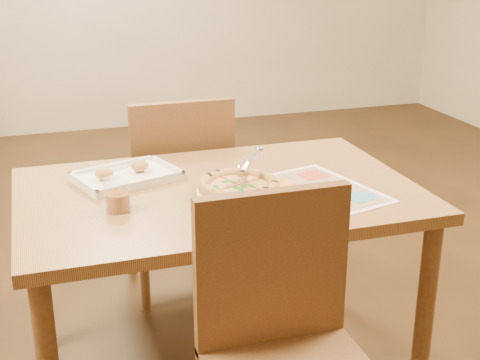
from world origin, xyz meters
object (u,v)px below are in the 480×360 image
object	(u,v)px
plate	(240,192)
appetizer_tray	(126,176)
chair_near	(284,324)
chair_far	(179,175)
dining_table	(219,213)
pizza_cutter	(249,164)
pizza	(239,186)
glass_tumbler	(118,197)
menu	(319,190)

from	to	relation	value
plate	appetizer_tray	xyz separation A→B (m)	(-0.33, 0.25, 0.01)
chair_near	chair_far	size ratio (longest dim) A/B	1.00
dining_table	pizza_cutter	bearing A→B (deg)	-17.61
pizza	glass_tumbler	bearing A→B (deg)	-177.04
plate	menu	xyz separation A→B (m)	(0.26, -0.05, -0.01)
dining_table	chair_far	bearing A→B (deg)	90.00
dining_table	chair_near	distance (m)	0.61
pizza	pizza_cutter	xyz separation A→B (m)	(0.04, 0.03, 0.06)
appetizer_tray	dining_table	bearing A→B (deg)	-32.94
chair_near	pizza	world-z (taller)	chair_near
pizza_cutter	glass_tumbler	world-z (taller)	pizza_cutter
appetizer_tray	menu	xyz separation A→B (m)	(0.59, -0.30, -0.01)
plate	menu	world-z (taller)	plate
plate	glass_tumbler	distance (m)	0.39
plate	pizza	world-z (taller)	pizza
menu	plate	bearing A→B (deg)	169.71
pizza	menu	xyz separation A→B (m)	(0.26, -0.05, -0.03)
chair_far	menu	size ratio (longest dim) A/B	1.09
chair_far	plate	distance (m)	0.69
dining_table	pizza	bearing A→B (deg)	-50.43
pizza_cutter	glass_tumbler	bearing A→B (deg)	142.91
plate	pizza	distance (m)	0.02
glass_tumbler	plate	bearing A→B (deg)	1.88
dining_table	menu	bearing A→B (deg)	-20.62
pizza	menu	bearing A→B (deg)	-11.83
plate	chair_far	bearing A→B (deg)	94.47
chair_near	pizza	bearing A→B (deg)	84.54
chair_far	menu	bearing A→B (deg)	113.30
chair_near	menu	size ratio (longest dim) A/B	1.09
plate	appetizer_tray	bearing A→B (deg)	142.88
dining_table	appetizer_tray	world-z (taller)	appetizer_tray
pizza	plate	bearing A→B (deg)	-83.25
appetizer_tray	glass_tumbler	distance (m)	0.27
glass_tumbler	dining_table	bearing A→B (deg)	13.65
glass_tumbler	pizza_cutter	bearing A→B (deg)	6.89
plate	appetizer_tray	world-z (taller)	appetizer_tray
chair_far	chair_near	bearing A→B (deg)	90.00
glass_tumbler	chair_far	bearing A→B (deg)	63.57
plate	pizza_cutter	world-z (taller)	pizza_cutter
chair_near	glass_tumbler	bearing A→B (deg)	123.24
pizza	appetizer_tray	xyz separation A→B (m)	(-0.33, 0.24, -0.01)
appetizer_tray	glass_tumbler	bearing A→B (deg)	-103.76
dining_table	pizza_cutter	distance (m)	0.20
dining_table	appetizer_tray	xyz separation A→B (m)	(-0.28, 0.18, 0.10)
appetizer_tray	pizza	bearing A→B (deg)	-36.37
chair_near	plate	size ratio (longest dim) A/B	1.67
menu	dining_table	bearing A→B (deg)	159.38
chair_near	plate	bearing A→B (deg)	84.37
dining_table	chair_near	xyz separation A→B (m)	(0.00, -0.60, -0.07)
chair_far	pizza_cutter	world-z (taller)	chair_far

